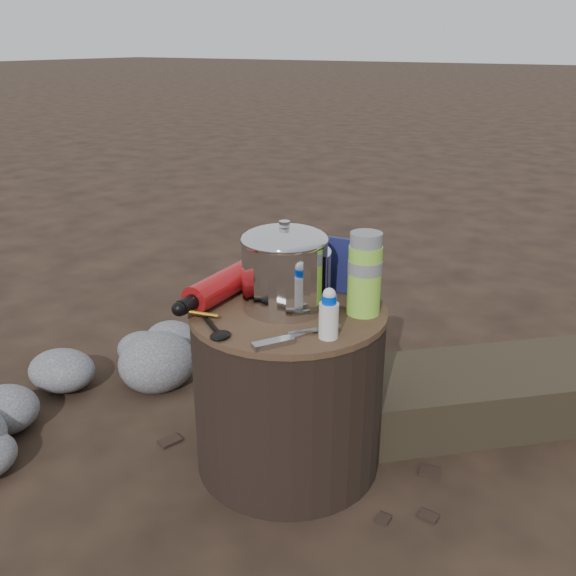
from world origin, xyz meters
The scene contains 14 objects.
ground centered at (0.00, 0.00, 0.00)m, with size 60.00×60.00×0.00m, color #2F2219.
stump centered at (0.00, 0.00, 0.21)m, with size 0.46×0.46×0.43m, color black.
rock_ring centered at (-0.65, -0.10, 0.08)m, with size 0.39×0.84×0.17m, color slate, non-canonical shape.
foil_windscreen centered at (-0.03, 0.04, 0.49)m, with size 0.21×0.21×0.13m, color white.
camping_pot centered at (-0.01, 0.00, 0.53)m, with size 0.20×0.20×0.20m, color silver.
fuel_bottle centered at (-0.17, -0.04, 0.46)m, with size 0.07×0.29×0.07m, color #B11518, non-canonical shape.
thermos centered at (0.16, 0.07, 0.52)m, with size 0.08×0.08×0.19m, color #91D93E.
travel_mug centered at (0.13, 0.14, 0.48)m, with size 0.07×0.07×0.10m, color black.
stuff_sack centered at (-0.12, 0.16, 0.49)m, with size 0.17×0.14×0.12m, color yellow.
food_pouch centered at (0.03, 0.17, 0.50)m, with size 0.11×0.02×0.14m, color #181B4E.
multitool centered at (0.08, -0.18, 0.43)m, with size 0.03×0.09×0.01m, color #B3B4B8.
pot_grabber centered at (0.11, -0.09, 0.43)m, with size 0.03×0.12×0.01m, color #B3B4B8, non-canonical shape.
spork centered at (-0.10, -0.17, 0.43)m, with size 0.03×0.16×0.01m, color black, non-canonical shape.
squeeze_bottle centered at (0.15, -0.09, 0.48)m, with size 0.04×0.04×0.10m, color silver.
Camera 1 is at (0.72, -1.15, 1.02)m, focal length 39.21 mm.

